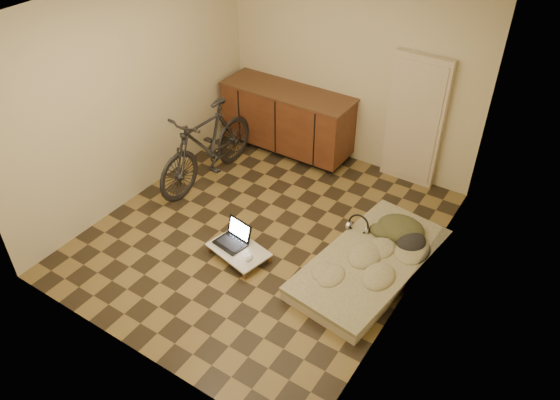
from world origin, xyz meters
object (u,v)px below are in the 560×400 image
Objects in this scene: bicycle at (206,142)px; lap_desk at (239,250)px; laptop at (234,238)px; futon at (370,263)px.

bicycle is 1.64m from lap_desk.
lap_desk is at bearing -20.08° from laptop.
futon is (2.50, -0.39, -0.49)m from bicycle.
futon is at bearing 37.60° from lap_desk.
bicycle is 2.43× the size of lap_desk.
futon reaches higher than lap_desk.
bicycle is 4.59× the size of laptop.
lap_desk is (1.21, -0.99, -0.47)m from bicycle.
lap_desk is at bearing -147.57° from futon.
laptop reaches higher than futon.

